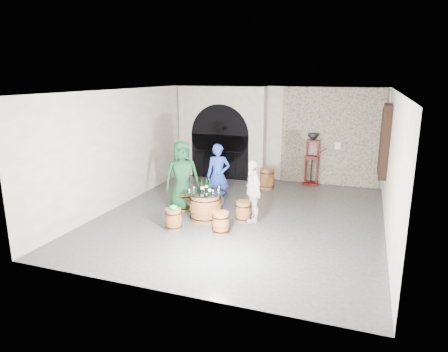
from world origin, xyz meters
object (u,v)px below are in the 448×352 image
(person_white, at_px, (253,191))
(wine_bottle_right, at_px, (207,185))
(barrel_table, at_px, (205,206))
(barrel_stool_far, at_px, (216,199))
(side_barrel, at_px, (267,179))
(person_blue, at_px, (218,176))
(wine_bottle_left, at_px, (202,187))
(person_green, at_px, (182,176))
(wine_bottle_center, at_px, (210,189))
(barrel_stool_near_right, at_px, (221,223))
(barrel_stool_left, at_px, (184,201))
(barrel_stool_near_left, at_px, (174,219))
(barrel_stool_right, at_px, (243,211))
(corking_press, at_px, (312,155))

(person_white, bearing_deg, wine_bottle_right, -115.59)
(barrel_table, bearing_deg, barrel_stool_far, 93.95)
(barrel_table, xyz_separation_m, side_barrel, (0.77, 3.33, -0.04))
(person_blue, relative_size, wine_bottle_left, 5.40)
(person_green, bearing_deg, wine_bottle_center, -66.94)
(barrel_stool_far, relative_size, barrel_stool_near_right, 1.00)
(barrel_stool_near_right, xyz_separation_m, wine_bottle_left, (-0.76, 0.69, 0.62))
(wine_bottle_right, xyz_separation_m, side_barrel, (0.80, 3.16, -0.54))
(barrel_stool_far, distance_m, person_green, 1.15)
(person_blue, bearing_deg, person_green, -158.44)
(wine_bottle_left, bearing_deg, barrel_stool_left, 146.27)
(barrel_stool_near_left, bearing_deg, wine_bottle_right, 65.89)
(barrel_stool_near_right, distance_m, wine_bottle_right, 1.27)
(barrel_stool_near_left, relative_size, wine_bottle_center, 1.56)
(barrel_stool_right, distance_m, side_barrel, 3.08)
(barrel_stool_left, xyz_separation_m, person_blue, (0.74, 0.65, 0.63))
(person_white, distance_m, corking_press, 4.04)
(barrel_stool_left, relative_size, wine_bottle_center, 1.56)
(barrel_table, xyz_separation_m, corking_press, (2.05, 4.26, 0.64))
(barrel_stool_far, xyz_separation_m, barrel_stool_near_right, (0.73, -1.64, 0.00))
(barrel_stool_near_left, bearing_deg, wine_bottle_left, 64.98)
(barrel_stool_left, xyz_separation_m, wine_bottle_left, (0.73, -0.49, 0.62))
(barrel_stool_near_right, bearing_deg, barrel_stool_far, 114.12)
(barrel_stool_far, bearing_deg, barrel_stool_left, -148.46)
(barrel_stool_left, bearing_deg, wine_bottle_right, -21.84)
(barrel_stool_right, distance_m, wine_bottle_right, 1.14)
(wine_bottle_right, bearing_deg, person_blue, 93.04)
(wine_bottle_center, bearing_deg, barrel_stool_near_left, -131.57)
(corking_press, bearing_deg, barrel_stool_near_left, -115.87)
(barrel_table, distance_m, person_white, 1.27)
(barrel_stool_right, height_order, person_white, person_white)
(person_white, bearing_deg, barrel_stool_far, -150.34)
(side_barrel, bearing_deg, person_white, -82.85)
(barrel_stool_left, xyz_separation_m, barrel_stool_near_right, (1.49, -1.18, 0.00))
(barrel_stool_near_left, distance_m, corking_press, 5.73)
(person_green, xyz_separation_m, wine_bottle_right, (0.85, -0.35, -0.08))
(person_green, xyz_separation_m, side_barrel, (1.65, 2.80, -0.62))
(barrel_stool_right, distance_m, person_white, 0.59)
(person_blue, xyz_separation_m, corking_press, (2.13, 3.12, 0.13))
(barrel_stool_near_left, distance_m, person_blue, 2.10)
(barrel_stool_far, distance_m, wine_bottle_center, 1.25)
(barrel_stool_left, bearing_deg, barrel_stool_near_left, -75.37)
(wine_bottle_left, relative_size, side_barrel, 0.49)
(barrel_stool_near_left, bearing_deg, barrel_stool_left, 104.63)
(barrel_stool_right, bearing_deg, barrel_stool_far, 144.83)
(wine_bottle_left, bearing_deg, corking_press, 63.33)
(wine_bottle_center, bearing_deg, barrel_stool_far, 102.16)
(barrel_stool_near_right, height_order, person_white, person_white)
(barrel_table, bearing_deg, barrel_stool_right, 15.70)
(barrel_stool_near_left, bearing_deg, wine_bottle_center, 48.43)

